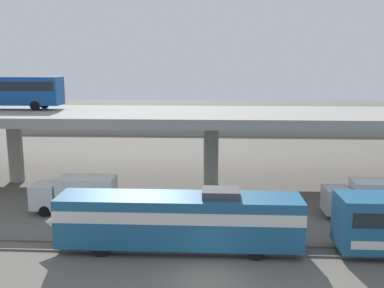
{
  "coord_description": "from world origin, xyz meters",
  "views": [
    {
      "loc": [
        0.21,
        -22.14,
        11.95
      ],
      "look_at": [
        -1.98,
        20.77,
        4.02
      ],
      "focal_mm": 39.53,
      "sensor_mm": 36.0,
      "label": 1
    }
  ],
  "objects_px": {
    "service_truck_west": "(370,198)",
    "service_truck_east": "(77,193)",
    "parked_car_0": "(324,120)",
    "parked_car_3": "(96,118)",
    "parked_car_4": "(65,117)",
    "transit_bus_on_overpass": "(4,90)",
    "parked_car_1": "(152,119)",
    "train_locomotive": "(167,218)",
    "parked_car_2": "(378,121)"
  },
  "relations": [
    {
      "from": "service_truck_west",
      "to": "service_truck_east",
      "type": "distance_m",
      "value": 23.7
    },
    {
      "from": "service_truck_east",
      "to": "parked_car_0",
      "type": "xyz_separation_m",
      "value": [
        31.37,
        44.95,
        0.69
      ]
    },
    {
      "from": "parked_car_0",
      "to": "parked_car_3",
      "type": "relative_size",
      "value": 0.99
    },
    {
      "from": "parked_car_4",
      "to": "transit_bus_on_overpass",
      "type": "bearing_deg",
      "value": -79.55
    },
    {
      "from": "parked_car_0",
      "to": "parked_car_4",
      "type": "distance_m",
      "value": 48.66
    },
    {
      "from": "service_truck_east",
      "to": "parked_car_1",
      "type": "height_order",
      "value": "parked_car_1"
    },
    {
      "from": "transit_bus_on_overpass",
      "to": "parked_car_0",
      "type": "relative_size",
      "value": 2.59
    },
    {
      "from": "parked_car_4",
      "to": "train_locomotive",
      "type": "bearing_deg",
      "value": -64.22
    },
    {
      "from": "service_truck_east",
      "to": "parked_car_1",
      "type": "distance_m",
      "value": 43.65
    },
    {
      "from": "service_truck_east",
      "to": "parked_car_0",
      "type": "height_order",
      "value": "parked_car_0"
    },
    {
      "from": "service_truck_east",
      "to": "parked_car_2",
      "type": "distance_m",
      "value": 59.37
    },
    {
      "from": "train_locomotive",
      "to": "parked_car_0",
      "type": "height_order",
      "value": "train_locomotive"
    },
    {
      "from": "service_truck_east",
      "to": "parked_car_3",
      "type": "height_order",
      "value": "parked_car_3"
    },
    {
      "from": "parked_car_0",
      "to": "parked_car_3",
      "type": "xyz_separation_m",
      "value": [
        -42.36,
        0.55,
        0.0
      ]
    },
    {
      "from": "parked_car_2",
      "to": "parked_car_1",
      "type": "bearing_deg",
      "value": -0.3
    },
    {
      "from": "transit_bus_on_overpass",
      "to": "parked_car_2",
      "type": "xyz_separation_m",
      "value": [
        51.2,
        32.91,
        -7.19
      ]
    },
    {
      "from": "service_truck_west",
      "to": "parked_car_0",
      "type": "xyz_separation_m",
      "value": [
        7.67,
        44.95,
        0.69
      ]
    },
    {
      "from": "transit_bus_on_overpass",
      "to": "parked_car_0",
      "type": "bearing_deg",
      "value": 39.28
    },
    {
      "from": "parked_car_0",
      "to": "service_truck_west",
      "type": "bearing_deg",
      "value": 80.32
    },
    {
      "from": "parked_car_3",
      "to": "parked_car_4",
      "type": "distance_m",
      "value": 6.31
    },
    {
      "from": "transit_bus_on_overpass",
      "to": "parked_car_4",
      "type": "relative_size",
      "value": 2.75
    },
    {
      "from": "train_locomotive",
      "to": "parked_car_1",
      "type": "bearing_deg",
      "value": -80.55
    },
    {
      "from": "transit_bus_on_overpass",
      "to": "parked_car_4",
      "type": "bearing_deg",
      "value": 100.45
    },
    {
      "from": "transit_bus_on_overpass",
      "to": "parked_car_1",
      "type": "relative_size",
      "value": 2.92
    },
    {
      "from": "train_locomotive",
      "to": "transit_bus_on_overpass",
      "type": "height_order",
      "value": "transit_bus_on_overpass"
    },
    {
      "from": "service_truck_west",
      "to": "parked_car_4",
      "type": "bearing_deg",
      "value": -48.35
    },
    {
      "from": "parked_car_0",
      "to": "parked_car_4",
      "type": "height_order",
      "value": "same"
    },
    {
      "from": "service_truck_east",
      "to": "parked_car_2",
      "type": "relative_size",
      "value": 1.56
    },
    {
      "from": "parked_car_0",
      "to": "parked_car_1",
      "type": "bearing_deg",
      "value": 2.38
    },
    {
      "from": "parked_car_1",
      "to": "service_truck_west",
      "type": "bearing_deg",
      "value": 118.65
    },
    {
      "from": "parked_car_2",
      "to": "service_truck_east",
      "type": "bearing_deg",
      "value": 47.01
    },
    {
      "from": "parked_car_4",
      "to": "parked_car_1",
      "type": "bearing_deg",
      "value": -8.07
    },
    {
      "from": "service_truck_west",
      "to": "parked_car_2",
      "type": "relative_size",
      "value": 1.56
    },
    {
      "from": "train_locomotive",
      "to": "parked_car_0",
      "type": "distance_m",
      "value": 56.64
    },
    {
      "from": "train_locomotive",
      "to": "parked_car_1",
      "type": "relative_size",
      "value": 4.11
    },
    {
      "from": "service_truck_west",
      "to": "parked_car_2",
      "type": "xyz_separation_m",
      "value": [
        16.78,
        43.43,
        0.69
      ]
    },
    {
      "from": "service_truck_west",
      "to": "parked_car_4",
      "type": "distance_m",
      "value": 61.66
    },
    {
      "from": "transit_bus_on_overpass",
      "to": "parked_car_2",
      "type": "relative_size",
      "value": 2.75
    },
    {
      "from": "train_locomotive",
      "to": "parked_car_3",
      "type": "height_order",
      "value": "train_locomotive"
    },
    {
      "from": "train_locomotive",
      "to": "service_truck_west",
      "type": "height_order",
      "value": "train_locomotive"
    },
    {
      "from": "parked_car_3",
      "to": "transit_bus_on_overpass",
      "type": "bearing_deg",
      "value": -89.56
    },
    {
      "from": "parked_car_3",
      "to": "parked_car_4",
      "type": "relative_size",
      "value": 1.07
    },
    {
      "from": "transit_bus_on_overpass",
      "to": "service_truck_east",
      "type": "relative_size",
      "value": 1.76
    },
    {
      "from": "service_truck_east",
      "to": "parked_car_2",
      "type": "height_order",
      "value": "parked_car_2"
    },
    {
      "from": "train_locomotive",
      "to": "parked_car_2",
      "type": "height_order",
      "value": "train_locomotive"
    },
    {
      "from": "transit_bus_on_overpass",
      "to": "service_truck_west",
      "type": "relative_size",
      "value": 1.76
    },
    {
      "from": "transit_bus_on_overpass",
      "to": "parked_car_4",
      "type": "distance_m",
      "value": 36.86
    },
    {
      "from": "parked_car_0",
      "to": "train_locomotive",
      "type": "bearing_deg",
      "value": 65.9
    },
    {
      "from": "parked_car_0",
      "to": "parked_car_2",
      "type": "height_order",
      "value": "same"
    },
    {
      "from": "service_truck_west",
      "to": "parked_car_0",
      "type": "bearing_deg",
      "value": -99.68
    }
  ]
}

